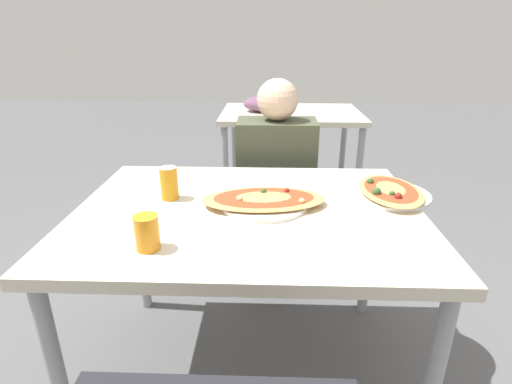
{
  "coord_description": "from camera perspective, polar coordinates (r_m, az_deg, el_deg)",
  "views": [
    {
      "loc": [
        0.07,
        -1.31,
        1.35
      ],
      "look_at": [
        0.03,
        0.01,
        0.82
      ],
      "focal_mm": 28.0,
      "sensor_mm": 36.0,
      "label": 1
    }
  ],
  "objects": [
    {
      "name": "background_table",
      "position": [
        3.26,
        4.3,
        10.39
      ],
      "size": [
        1.1,
        0.8,
        0.88
      ],
      "color": "beige",
      "rests_on": "ground_plane"
    },
    {
      "name": "person_seated",
      "position": [
        2.1,
        2.89,
        3.13
      ],
      "size": [
        0.41,
        0.27,
        1.14
      ],
      "rotation": [
        0.0,
        0.0,
        3.14
      ],
      "color": "#2D2D38",
      "rests_on": "ground_plane"
    },
    {
      "name": "ground_plane",
      "position": [
        1.88,
        -0.93,
        -23.87
      ],
      "size": [
        14.0,
        14.0,
        0.0
      ],
      "primitive_type": "plane",
      "color": "#59595B"
    },
    {
      "name": "drink_glass",
      "position": [
        1.2,
        -15.31,
        -5.63
      ],
      "size": [
        0.07,
        0.07,
        0.1
      ],
      "color": "orange",
      "rests_on": "dining_table"
    },
    {
      "name": "soda_can",
      "position": [
        1.53,
        -12.31,
        1.24
      ],
      "size": [
        0.07,
        0.07,
        0.12
      ],
      "color": "orange",
      "rests_on": "dining_table"
    },
    {
      "name": "dining_table",
      "position": [
        1.47,
        -1.09,
        -4.87
      ],
      "size": [
        1.24,
        0.93,
        0.76
      ],
      "color": "beige",
      "rests_on": "ground_plane"
    },
    {
      "name": "pizza_second",
      "position": [
        1.62,
        18.59,
        0.03
      ],
      "size": [
        0.3,
        0.36,
        0.06
      ],
      "color": "white",
      "rests_on": "dining_table"
    },
    {
      "name": "pizza_main",
      "position": [
        1.46,
        1.12,
        -1.19
      ],
      "size": [
        0.47,
        0.32,
        0.05
      ],
      "color": "white",
      "rests_on": "dining_table"
    },
    {
      "name": "chair_far_seated",
      "position": [
        2.27,
        2.78,
        0.0
      ],
      "size": [
        0.4,
        0.4,
        0.91
      ],
      "rotation": [
        0.0,
        0.0,
        3.14
      ],
      "color": "black",
      "rests_on": "ground_plane"
    }
  ]
}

